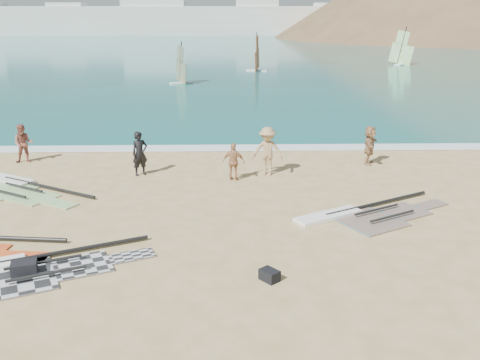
{
  "coord_description": "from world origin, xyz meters",
  "views": [
    {
      "loc": [
        1.07,
        -13.02,
        6.35
      ],
      "look_at": [
        1.49,
        4.0,
        1.0
      ],
      "focal_mm": 40.0,
      "sensor_mm": 36.0,
      "label": 1
    }
  ],
  "objects_px": {
    "rig_grey": "(25,268)",
    "gear_bag_far": "(269,275)",
    "gear_bag_near": "(24,269)",
    "beachgoer_mid": "(267,151)",
    "rig_orange": "(364,214)",
    "person_wetsuit": "(140,154)",
    "beachgoer_left": "(23,144)",
    "beachgoer_back": "(234,162)",
    "beachgoer_right": "(370,145)",
    "rig_green": "(17,187)"
  },
  "relations": [
    {
      "from": "beachgoer_left",
      "to": "gear_bag_near",
      "type": "bearing_deg",
      "value": -81.1
    },
    {
      "from": "rig_green",
      "to": "beachgoer_right",
      "type": "xyz_separation_m",
      "value": [
        14.13,
        3.14,
        0.79
      ]
    },
    {
      "from": "gear_bag_near",
      "to": "person_wetsuit",
      "type": "distance_m",
      "value": 8.93
    },
    {
      "from": "beachgoer_left",
      "to": "rig_orange",
      "type": "bearing_deg",
      "value": -37.62
    },
    {
      "from": "rig_orange",
      "to": "beachgoer_mid",
      "type": "distance_m",
      "value": 5.59
    },
    {
      "from": "rig_grey",
      "to": "rig_orange",
      "type": "xyz_separation_m",
      "value": [
        9.72,
        3.61,
        -0.0
      ]
    },
    {
      "from": "gear_bag_near",
      "to": "beachgoer_mid",
      "type": "xyz_separation_m",
      "value": [
        6.74,
        8.68,
        0.8
      ]
    },
    {
      "from": "beachgoer_left",
      "to": "beachgoer_right",
      "type": "height_order",
      "value": "beachgoer_left"
    },
    {
      "from": "beachgoer_right",
      "to": "beachgoer_mid",
      "type": "bearing_deg",
      "value": 128.68
    },
    {
      "from": "rig_grey",
      "to": "beachgoer_back",
      "type": "bearing_deg",
      "value": 30.05
    },
    {
      "from": "gear_bag_far",
      "to": "beachgoer_mid",
      "type": "height_order",
      "value": "beachgoer_mid"
    },
    {
      "from": "gear_bag_near",
      "to": "beachgoer_left",
      "type": "height_order",
      "value": "beachgoer_left"
    },
    {
      "from": "beachgoer_mid",
      "to": "beachgoer_left",
      "type": "bearing_deg",
      "value": -177.31
    },
    {
      "from": "rig_orange",
      "to": "beachgoer_left",
      "type": "height_order",
      "value": "beachgoer_left"
    },
    {
      "from": "rig_grey",
      "to": "person_wetsuit",
      "type": "bearing_deg",
      "value": 54.33
    },
    {
      "from": "rig_orange",
      "to": "beachgoer_left",
      "type": "relative_size",
      "value": 3.25
    },
    {
      "from": "gear_bag_near",
      "to": "beachgoer_mid",
      "type": "relative_size",
      "value": 0.31
    },
    {
      "from": "rig_grey",
      "to": "beachgoer_right",
      "type": "bearing_deg",
      "value": 16.62
    },
    {
      "from": "beachgoer_mid",
      "to": "beachgoer_back",
      "type": "height_order",
      "value": "beachgoer_mid"
    },
    {
      "from": "beachgoer_mid",
      "to": "beachgoer_right",
      "type": "xyz_separation_m",
      "value": [
        4.57,
        1.54,
        -0.15
      ]
    },
    {
      "from": "gear_bag_far",
      "to": "beachgoer_left",
      "type": "xyz_separation_m",
      "value": [
        -9.96,
        11.16,
        0.72
      ]
    },
    {
      "from": "rig_orange",
      "to": "gear_bag_far",
      "type": "xyz_separation_m",
      "value": [
        -3.44,
        -4.32,
        0.09
      ]
    },
    {
      "from": "rig_orange",
      "to": "gear_bag_far",
      "type": "height_order",
      "value": "gear_bag_far"
    },
    {
      "from": "beachgoer_mid",
      "to": "beachgoer_right",
      "type": "relative_size",
      "value": 1.18
    },
    {
      "from": "gear_bag_near",
      "to": "person_wetsuit",
      "type": "xyz_separation_m",
      "value": [
        1.58,
        8.76,
        0.71
      ]
    },
    {
      "from": "rig_grey",
      "to": "gear_bag_far",
      "type": "xyz_separation_m",
      "value": [
        6.27,
        -0.71,
        0.09
      ]
    },
    {
      "from": "gear_bag_near",
      "to": "gear_bag_far",
      "type": "bearing_deg",
      "value": -3.37
    },
    {
      "from": "person_wetsuit",
      "to": "beachgoer_left",
      "type": "bearing_deg",
      "value": 128.39
    },
    {
      "from": "gear_bag_near",
      "to": "beachgoer_back",
      "type": "xyz_separation_m",
      "value": [
        5.37,
        7.98,
        0.56
      ]
    },
    {
      "from": "rig_grey",
      "to": "rig_orange",
      "type": "bearing_deg",
      "value": -3.79
    },
    {
      "from": "rig_grey",
      "to": "beachgoer_left",
      "type": "height_order",
      "value": "beachgoer_left"
    },
    {
      "from": "beachgoer_left",
      "to": "rig_green",
      "type": "bearing_deg",
      "value": -85.38
    },
    {
      "from": "rig_green",
      "to": "gear_bag_far",
      "type": "height_order",
      "value": "gear_bag_far"
    },
    {
      "from": "rig_green",
      "to": "gear_bag_near",
      "type": "distance_m",
      "value": 7.62
    },
    {
      "from": "beachgoer_back",
      "to": "beachgoer_right",
      "type": "height_order",
      "value": "beachgoer_right"
    },
    {
      "from": "rig_orange",
      "to": "beachgoer_mid",
      "type": "height_order",
      "value": "beachgoer_mid"
    },
    {
      "from": "gear_bag_near",
      "to": "gear_bag_far",
      "type": "distance_m",
      "value": 6.15
    },
    {
      "from": "beachgoer_mid",
      "to": "gear_bag_far",
      "type": "bearing_deg",
      "value": -79.78
    },
    {
      "from": "gear_bag_far",
      "to": "beachgoer_right",
      "type": "bearing_deg",
      "value": 63.96
    },
    {
      "from": "person_wetsuit",
      "to": "beachgoer_right",
      "type": "relative_size",
      "value": 1.07
    },
    {
      "from": "person_wetsuit",
      "to": "beachgoer_mid",
      "type": "distance_m",
      "value": 5.16
    },
    {
      "from": "person_wetsuit",
      "to": "beachgoer_left",
      "type": "xyz_separation_m",
      "value": [
        -5.4,
        2.03,
        -0.04
      ]
    },
    {
      "from": "gear_bag_far",
      "to": "beachgoer_mid",
      "type": "bearing_deg",
      "value": 86.2
    },
    {
      "from": "gear_bag_near",
      "to": "person_wetsuit",
      "type": "height_order",
      "value": "person_wetsuit"
    },
    {
      "from": "beachgoer_left",
      "to": "beachgoer_right",
      "type": "xyz_separation_m",
      "value": [
        15.14,
        -0.57,
        -0.01
      ]
    },
    {
      "from": "rig_grey",
      "to": "beachgoer_mid",
      "type": "xyz_separation_m",
      "value": [
        6.87,
        8.33,
        0.94
      ]
    },
    {
      "from": "rig_orange",
      "to": "beachgoer_back",
      "type": "height_order",
      "value": "beachgoer_back"
    },
    {
      "from": "beachgoer_right",
      "to": "rig_grey",
      "type": "bearing_deg",
      "value": 150.83
    },
    {
      "from": "rig_green",
      "to": "rig_orange",
      "type": "distance_m",
      "value": 12.79
    },
    {
      "from": "person_wetsuit",
      "to": "beachgoer_right",
      "type": "bearing_deg",
      "value": -22.44
    }
  ]
}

